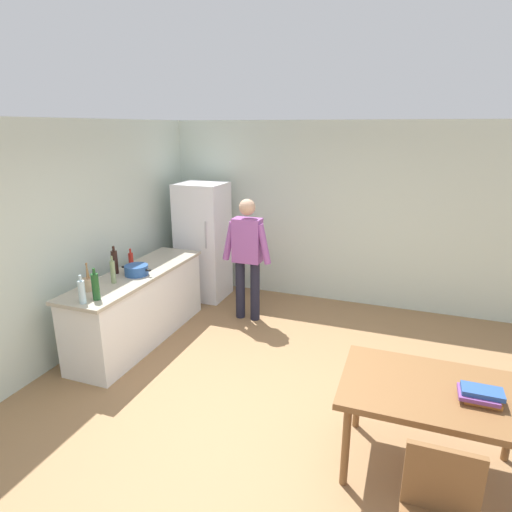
# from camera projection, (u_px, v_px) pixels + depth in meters

# --- Properties ---
(ground_plane) EXTENTS (14.00, 14.00, 0.00)m
(ground_plane) POSITION_uv_depth(u_px,v_px,m) (270.00, 410.00, 4.13)
(ground_plane) COLOR #936D47
(wall_back) EXTENTS (6.40, 0.12, 2.70)m
(wall_back) POSITION_uv_depth(u_px,v_px,m) (334.00, 214.00, 6.43)
(wall_back) COLOR silver
(wall_back) RESTS_ON ground_plane
(wall_left) EXTENTS (0.12, 5.60, 2.70)m
(wall_left) POSITION_uv_depth(u_px,v_px,m) (55.00, 245.00, 4.77)
(wall_left) COLOR silver
(wall_left) RESTS_ON ground_plane
(kitchen_counter) EXTENTS (0.64, 2.20, 0.90)m
(kitchen_counter) POSITION_uv_depth(u_px,v_px,m) (139.00, 306.00, 5.37)
(kitchen_counter) COLOR white
(kitchen_counter) RESTS_ON ground_plane
(refrigerator) EXTENTS (0.70, 0.67, 1.80)m
(refrigerator) POSITION_uv_depth(u_px,v_px,m) (203.00, 241.00, 6.65)
(refrigerator) COLOR white
(refrigerator) RESTS_ON ground_plane
(person) EXTENTS (0.70, 0.22, 1.70)m
(person) POSITION_uv_depth(u_px,v_px,m) (247.00, 252.00, 5.81)
(person) COLOR #1E1E2D
(person) RESTS_ON ground_plane
(dining_table) EXTENTS (1.40, 0.90, 0.75)m
(dining_table) POSITION_uv_depth(u_px,v_px,m) (437.00, 398.00, 3.20)
(dining_table) COLOR brown
(dining_table) RESTS_ON ground_plane
(cooking_pot) EXTENTS (0.40, 0.28, 0.12)m
(cooking_pot) POSITION_uv_depth(u_px,v_px,m) (136.00, 270.00, 5.14)
(cooking_pot) COLOR #285193
(cooking_pot) RESTS_ON kitchen_counter
(utensil_jar) EXTENTS (0.11, 0.11, 0.32)m
(utensil_jar) POSITION_uv_depth(u_px,v_px,m) (87.00, 284.00, 4.64)
(utensil_jar) COLOR tan
(utensil_jar) RESTS_ON kitchen_counter
(bottle_sauce_red) EXTENTS (0.06, 0.06, 0.24)m
(bottle_sauce_red) POSITION_uv_depth(u_px,v_px,m) (131.00, 260.00, 5.42)
(bottle_sauce_red) COLOR #B22319
(bottle_sauce_red) RESTS_ON kitchen_counter
(bottle_wine_green) EXTENTS (0.08, 0.08, 0.34)m
(bottle_wine_green) POSITION_uv_depth(u_px,v_px,m) (95.00, 286.00, 4.38)
(bottle_wine_green) COLOR #1E5123
(bottle_wine_green) RESTS_ON kitchen_counter
(bottle_wine_dark) EXTENTS (0.08, 0.08, 0.34)m
(bottle_wine_dark) POSITION_uv_depth(u_px,v_px,m) (115.00, 262.00, 5.17)
(bottle_wine_dark) COLOR black
(bottle_wine_dark) RESTS_ON kitchen_counter
(bottle_vinegar_tall) EXTENTS (0.06, 0.06, 0.32)m
(bottle_vinegar_tall) POSITION_uv_depth(u_px,v_px,m) (113.00, 272.00, 4.85)
(bottle_vinegar_tall) COLOR gray
(bottle_vinegar_tall) RESTS_ON kitchen_counter
(bottle_water_clear) EXTENTS (0.07, 0.07, 0.30)m
(bottle_water_clear) POSITION_uv_depth(u_px,v_px,m) (82.00, 292.00, 4.30)
(bottle_water_clear) COLOR silver
(bottle_water_clear) RESTS_ON kitchen_counter
(book_stack) EXTENTS (0.29, 0.20, 0.10)m
(book_stack) POSITION_uv_depth(u_px,v_px,m) (481.00, 395.00, 3.02)
(book_stack) COLOR orange
(book_stack) RESTS_ON dining_table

